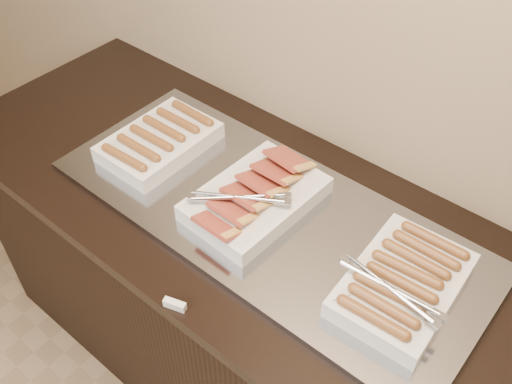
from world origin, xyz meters
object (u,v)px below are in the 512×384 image
at_px(warming_tray, 266,214).
at_px(dish_left, 160,141).
at_px(dish_center, 255,197).
at_px(counter, 261,309).
at_px(dish_right, 402,284).

bearing_deg(warming_tray, dish_left, 180.00).
bearing_deg(dish_center, dish_left, -177.99).
bearing_deg(counter, dish_left, 180.00).
height_order(dish_left, dish_center, dish_center).
bearing_deg(counter, warming_tray, 0.00).
xyz_separation_m(warming_tray, dish_right, (0.40, -0.00, 0.04)).
distance_m(counter, warming_tray, 0.46).
bearing_deg(counter, dish_center, -168.62).
distance_m(warming_tray, dish_left, 0.41).
bearing_deg(dish_right, warming_tray, 176.58).
distance_m(counter, dish_right, 0.65).
xyz_separation_m(counter, dish_center, (-0.02, -0.00, 0.50)).
bearing_deg(dish_center, dish_right, 2.61).
bearing_deg(dish_center, warming_tray, 9.16).
xyz_separation_m(counter, dish_right, (0.42, -0.00, 0.50)).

